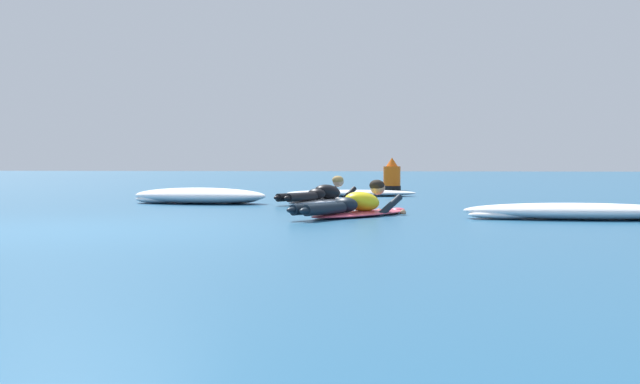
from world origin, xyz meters
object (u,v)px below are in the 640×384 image
object	(u,v)px
surfer_far	(323,196)
channel_marker_buoy	(392,178)
surfer_near	(356,206)
drifting_surfboard	(192,196)

from	to	relation	value
surfer_far	channel_marker_buoy	world-z (taller)	channel_marker_buoy
surfer_near	surfer_far	size ratio (longest dim) A/B	0.87
surfer_near	drifting_surfboard	size ratio (longest dim) A/B	1.20
drifting_surfboard	channel_marker_buoy	distance (m)	6.73
drifting_surfboard	channel_marker_buoy	world-z (taller)	channel_marker_buoy
surfer_far	channel_marker_buoy	xyz separation A→B (m)	(0.79, 7.12, 0.21)
surfer_near	drifting_surfboard	distance (m)	6.54
channel_marker_buoy	surfer_far	bearing A→B (deg)	-96.31
drifting_surfboard	channel_marker_buoy	size ratio (longest dim) A/B	2.14
surfer_near	surfer_far	bearing A→B (deg)	105.80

